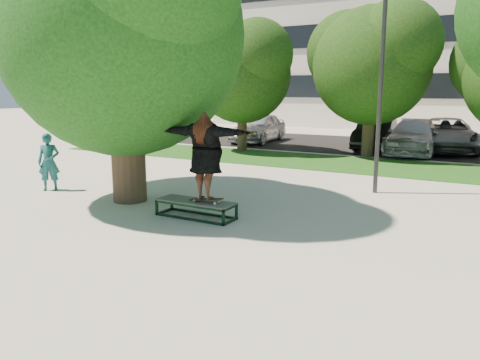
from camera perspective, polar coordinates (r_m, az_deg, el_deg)
The scene contains 15 objects.
ground at distance 9.09m, azimuth 2.44°, elevation -6.85°, with size 120.00×120.00×0.00m, color #B0ABA1.
grass_strip at distance 17.69m, azimuth 19.48°, elevation 1.34°, with size 30.00×4.00×0.02m, color #154112.
asphalt_strip at distance 24.21m, azimuth 19.85°, elevation 3.75°, with size 40.00×8.00×0.01m, color black.
tree_left at distance 12.15m, azimuth -14.19°, elevation 18.42°, with size 6.96×5.95×7.12m.
bg_tree_left at distance 21.54m, azimuth 0.17°, elevation 13.52°, with size 5.28×4.51×5.77m.
bg_tree_mid at distance 20.46m, azimuth 15.63°, elevation 14.05°, with size 5.76×4.92×6.24m.
lamppost at distance 13.06m, azimuth 16.85°, elevation 12.14°, with size 0.25×0.15×6.11m.
office_building at distance 40.48m, azimuth 21.70°, elevation 17.65°, with size 30.00×14.12×16.00m.
grind_box at distance 10.38m, azimuth -5.41°, elevation -3.53°, with size 1.80×0.60×0.38m.
skater_rig at distance 9.99m, azimuth -4.20°, elevation 2.91°, with size 2.33×0.80×1.94m.
bystander at distance 14.01m, azimuth -22.27°, elevation 2.03°, with size 0.59×0.38×1.60m, color #164F55.
car_silver_a at distance 25.14m, azimuth 2.27°, elevation 6.41°, with size 1.84×4.57×1.56m, color #BABABF.
car_dark at distance 23.05m, azimuth 16.20°, elevation 5.42°, with size 1.53×4.38×1.44m, color black.
car_grey at distance 23.32m, azimuth 23.78°, elevation 5.07°, with size 2.51×5.43×1.51m, color slate.
car_silver_b at distance 22.05m, azimuth 20.36°, elevation 4.95°, with size 2.03×5.00×1.45m, color #ACACB1.
Camera 1 is at (3.89, -7.73, 2.78)m, focal length 35.00 mm.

